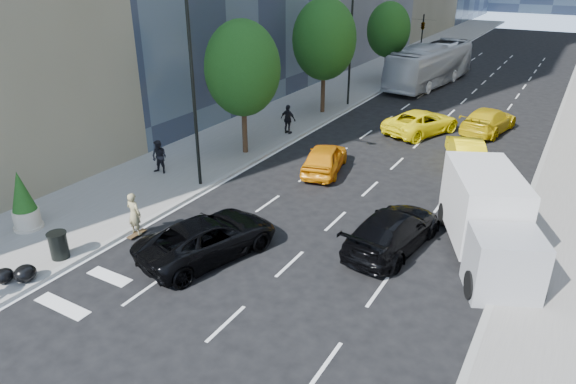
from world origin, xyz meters
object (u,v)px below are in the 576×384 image
Objects in this scene: skateboarder at (134,216)px; black_sedan_mercedes at (393,230)px; city_bus at (430,65)px; trash_can at (59,246)px; box_truck at (488,219)px; planter_shrub at (23,202)px; black_sedan_lincoln at (208,237)px.

black_sedan_mercedes is at bearing -155.12° from skateboarder.
city_bus is at bearing -94.16° from skateboarder.
black_sedan_mercedes is 12.73m from trash_can.
skateboarder is 13.80m from box_truck.
box_truck is 2.70× the size of planter_shrub.
planter_shrub is (-6.55, -35.72, -0.43)m from city_bus.
city_bus is (-7.08, 29.36, 1.01)m from black_sedan_mercedes.
black_sedan_mercedes is (9.41, 4.41, -0.12)m from skateboarder.
black_sedan_lincoln is at bearing -174.93° from skateboarder.
black_sedan_lincoln is 5.58m from trash_can.
planter_shrub is at bearing -93.71° from city_bus.
black_sedan_mercedes reaches higher than black_sedan_lincoln.
box_truck reaches higher than black_sedan_lincoln.
planter_shrub is at bearing 179.62° from box_truck.
planter_shrub is at bearing 24.55° from skateboarder.
city_bus is 1.88× the size of box_truck.
box_truck is 6.89× the size of trash_can.
city_bus reaches higher than trash_can.
planter_shrub is at bearing 164.52° from trash_can.
city_bus is 12.92× the size of trash_can.
black_sedan_mercedes is at bearing 175.87° from box_truck.
skateboarder is at bearing 69.12° from trash_can.
planter_shrub is at bearing 32.82° from black_sedan_lincoln.
city_bus reaches higher than box_truck.
black_sedan_lincoln is 2.18× the size of planter_shrub.
skateboarder is 10.39m from black_sedan_mercedes.
trash_can is at bearing -172.92° from box_truck.
city_bus is (-1.20, 33.44, 1.02)m from black_sedan_lincoln.
city_bus reaches higher than black_sedan_mercedes.
box_truck is (3.19, 1.19, 0.80)m from black_sedan_mercedes.
box_truck reaches higher than planter_shrub.
city_bus is at bearing -71.50° from black_sedan_lincoln.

